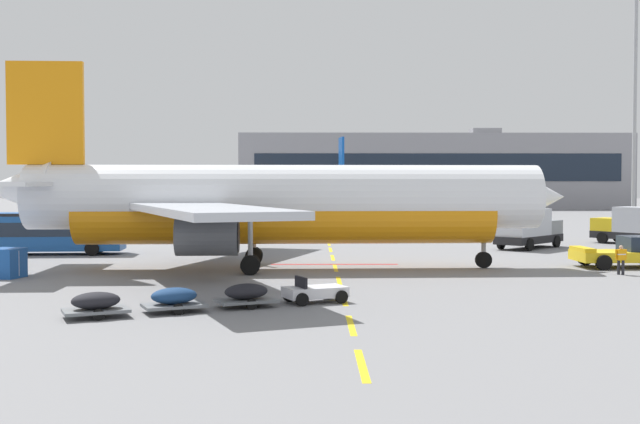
% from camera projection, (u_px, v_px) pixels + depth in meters
% --- Properties ---
extents(ground, '(400.00, 400.00, 0.00)m').
position_uv_depth(ground, '(582.00, 242.00, 66.78)').
color(ground, slate).
extents(apron_paint_markings, '(8.00, 94.50, 0.01)m').
position_uv_depth(apron_paint_markings, '(330.00, 246.00, 62.57)').
color(apron_paint_markings, yellow).
rests_on(apron_paint_markings, ground).
extents(airliner_foreground, '(34.76, 34.61, 12.20)m').
position_uv_depth(airliner_foreground, '(276.00, 203.00, 45.72)').
color(airliner_foreground, white).
rests_on(airliner_foreground, ground).
extents(pushback_tug, '(6.11, 3.39, 2.08)m').
position_uv_depth(pushback_tug, '(629.00, 253.00, 46.84)').
color(pushback_tug, yellow).
rests_on(pushback_tug, ground).
extents(airliner_mid_left, '(35.68, 36.03, 12.62)m').
position_uv_depth(airliner_mid_left, '(353.00, 191.00, 111.88)').
color(airliner_mid_left, silver).
rests_on(airliner_mid_left, ground).
extents(apron_shuttle_bus, '(12.17, 3.56, 3.00)m').
position_uv_depth(apron_shuttle_bus, '(38.00, 230.00, 55.38)').
color(apron_shuttle_bus, '#194C99').
rests_on(apron_shuttle_bus, ground).
extents(catering_truck, '(6.55, 6.74, 3.14)m').
position_uv_depth(catering_truck, '(528.00, 228.00, 60.48)').
color(catering_truck, black).
rests_on(catering_truck, ground).
extents(fuel_service_truck, '(6.12, 7.04, 3.14)m').
position_uv_depth(fuel_service_truck, '(637.00, 225.00, 64.22)').
color(fuel_service_truck, black).
rests_on(fuel_service_truck, ground).
extents(baggage_train, '(11.20, 6.05, 1.14)m').
position_uv_depth(baggage_train, '(212.00, 297.00, 31.07)').
color(baggage_train, silver).
rests_on(baggage_train, ground).
extents(ground_crew_worker, '(0.67, 0.33, 1.64)m').
position_uv_depth(ground_crew_worker, '(621.00, 258.00, 43.02)').
color(ground_crew_worker, '#232328').
rests_on(ground_crew_worker, ground).
extents(uld_cargo_container, '(1.94, 1.91, 1.60)m').
position_uv_depth(uld_cargo_container, '(6.00, 263.00, 41.62)').
color(uld_cargo_container, '#194C9E').
rests_on(uld_cargo_container, ground).
extents(apron_light_mast_far, '(1.80, 1.80, 29.60)m').
position_uv_depth(apron_light_mast_far, '(636.00, 45.00, 72.00)').
color(apron_light_mast_far, slate).
rests_on(apron_light_mast_far, ground).
extents(terminal_satellite, '(78.37, 23.56, 16.69)m').
position_uv_depth(terminal_satellite, '(429.00, 172.00, 162.80)').
color(terminal_satellite, gray).
rests_on(terminal_satellite, ground).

